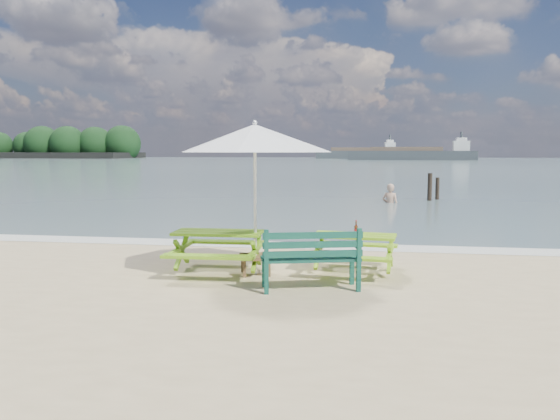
% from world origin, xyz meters
% --- Properties ---
extents(sea, '(300.00, 300.00, 0.00)m').
position_xyz_m(sea, '(0.00, 85.00, 0.00)').
color(sea, slate).
rests_on(sea, ground).
extents(foam_strip, '(22.00, 0.90, 0.01)m').
position_xyz_m(foam_strip, '(0.00, 4.60, 0.01)').
color(foam_strip, silver).
rests_on(foam_strip, ground).
extents(picnic_table_left, '(1.62, 1.79, 0.75)m').
position_xyz_m(picnic_table_left, '(-1.13, 1.65, 0.36)').
color(picnic_table_left, '#689F18').
rests_on(picnic_table_left, ground).
extents(picnic_table_right, '(1.62, 1.77, 0.69)m').
position_xyz_m(picnic_table_right, '(1.27, 2.02, 0.33)').
color(picnic_table_right, '#7CAF1A').
rests_on(picnic_table_right, ground).
extents(park_bench, '(1.62, 0.90, 0.95)m').
position_xyz_m(park_bench, '(0.62, 0.73, 0.29)').
color(park_bench, '#0F4134').
rests_on(park_bench, ground).
extents(side_table, '(0.66, 0.66, 0.35)m').
position_xyz_m(side_table, '(-0.45, 1.60, 0.18)').
color(side_table, brown).
rests_on(side_table, ground).
extents(patio_umbrella, '(3.32, 3.32, 2.63)m').
position_xyz_m(patio_umbrella, '(-0.45, 1.60, 2.39)').
color(patio_umbrella, silver).
rests_on(patio_umbrella, ground).
extents(beer_bottle, '(0.07, 0.07, 0.26)m').
position_xyz_m(beer_bottle, '(1.30, 1.97, 0.78)').
color(beer_bottle, '#984616').
rests_on(beer_bottle, picnic_table_right).
extents(swimmer, '(0.79, 0.64, 1.89)m').
position_xyz_m(swimmer, '(2.48, 15.50, -0.14)').
color(swimmer, tan).
rests_on(swimmer, ground).
extents(mooring_pilings, '(0.58, 0.78, 1.40)m').
position_xyz_m(mooring_pilings, '(4.38, 17.00, 0.46)').
color(mooring_pilings, black).
rests_on(mooring_pilings, ground).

